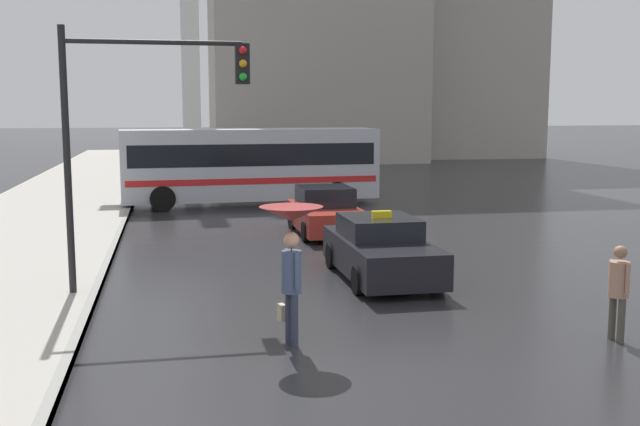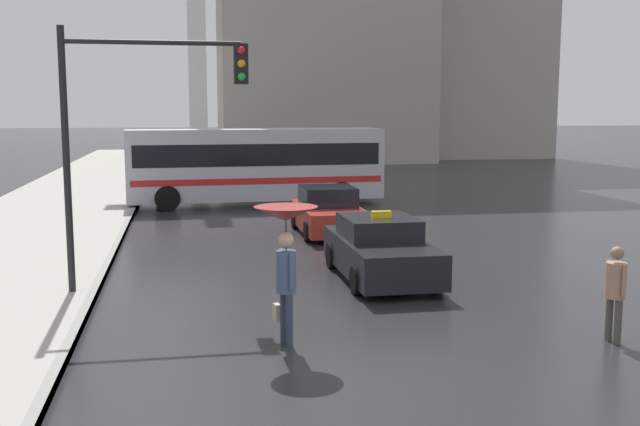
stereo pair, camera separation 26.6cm
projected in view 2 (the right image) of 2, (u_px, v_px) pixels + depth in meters
ground_plane at (374, 379)px, 10.65m from camera, size 300.00×300.00×0.00m
taxi at (380, 250)px, 16.86m from camera, size 1.91×4.27×1.55m
sedan_red at (328, 213)px, 22.98m from camera, size 1.91×4.05×1.44m
city_bus at (255, 163)px, 29.87m from camera, size 10.16×3.09×3.03m
pedestrian_with_umbrella at (286, 236)px, 11.95m from camera, size 1.03×1.03×2.28m
pedestrian_man at (615, 286)px, 12.20m from camera, size 0.36×0.48×1.60m
traffic_light at (142, 111)px, 14.83m from camera, size 3.67×0.38×5.41m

